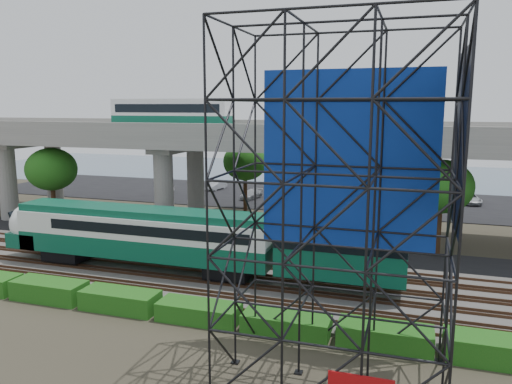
% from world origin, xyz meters
% --- Properties ---
extents(ground, '(140.00, 140.00, 0.00)m').
position_xyz_m(ground, '(0.00, 0.00, 0.00)').
color(ground, '#474233').
rests_on(ground, ground).
extents(ballast_bed, '(90.00, 12.00, 0.20)m').
position_xyz_m(ballast_bed, '(0.00, 2.00, 0.10)').
color(ballast_bed, slate).
rests_on(ballast_bed, ground).
extents(service_road, '(90.00, 5.00, 0.08)m').
position_xyz_m(service_road, '(0.00, 10.50, 0.04)').
color(service_road, black).
rests_on(service_road, ground).
extents(parking_lot, '(90.00, 18.00, 0.08)m').
position_xyz_m(parking_lot, '(0.00, 34.00, 0.04)').
color(parking_lot, black).
rests_on(parking_lot, ground).
extents(harbor_water, '(140.00, 40.00, 0.03)m').
position_xyz_m(harbor_water, '(0.00, 56.00, 0.01)').
color(harbor_water, '#445B70').
rests_on(harbor_water, ground).
extents(rail_tracks, '(90.00, 9.52, 0.16)m').
position_xyz_m(rail_tracks, '(0.00, 2.00, 0.28)').
color(rail_tracks, '#472D1E').
rests_on(rail_tracks, ballast_bed).
extents(commuter_train, '(29.30, 3.06, 4.30)m').
position_xyz_m(commuter_train, '(-4.00, 2.00, 2.88)').
color(commuter_train, black).
rests_on(commuter_train, rail_tracks).
extents(overpass, '(80.00, 12.00, 12.40)m').
position_xyz_m(overpass, '(-0.79, 16.00, 8.21)').
color(overpass, '#9E9B93').
rests_on(overpass, ground).
extents(scaffold_tower, '(9.36, 6.36, 15.00)m').
position_xyz_m(scaffold_tower, '(9.02, -7.98, 7.47)').
color(scaffold_tower, black).
rests_on(scaffold_tower, ground).
extents(hedge_strip, '(34.60, 1.80, 1.20)m').
position_xyz_m(hedge_strip, '(1.01, -4.30, 0.56)').
color(hedge_strip, '#135312').
rests_on(hedge_strip, ground).
extents(trees, '(40.94, 16.94, 7.69)m').
position_xyz_m(trees, '(-4.67, 16.17, 5.57)').
color(trees, '#382314').
rests_on(trees, ground).
extents(suv, '(4.85, 2.63, 1.29)m').
position_xyz_m(suv, '(-5.26, 10.68, 0.73)').
color(suv, black).
rests_on(suv, service_road).
extents(parked_cars, '(40.49, 9.53, 1.32)m').
position_xyz_m(parked_cars, '(0.95, 33.88, 0.69)').
color(parked_cars, white).
rests_on(parked_cars, parking_lot).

